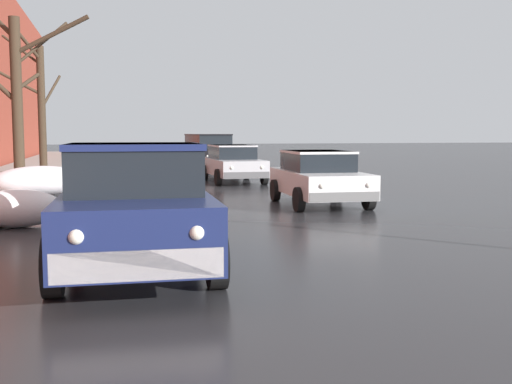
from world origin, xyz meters
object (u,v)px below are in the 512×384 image
Objects in this scene: bare_tree_mid_block at (17,92)px; suv_black_parked_far_down_block at (208,151)px; sedan_white_parked_kerbside_close at (319,176)px; bare_tree_far_down_block at (40,104)px; pickup_truck_darkblue_approaching_near_lane at (135,206)px; sedan_silver_parked_kerbside_mid at (233,162)px.

suv_black_parked_far_down_block is at bearing 52.30° from bare_tree_mid_block.
bare_tree_mid_block is at bearing 148.97° from sedan_white_parked_kerbside_close.
bare_tree_mid_block is at bearing -89.36° from bare_tree_far_down_block.
bare_tree_mid_block is 12.21m from suv_black_parked_far_down_block.
sedan_white_parked_kerbside_close is at bearing -87.39° from suv_black_parked_far_down_block.
bare_tree_far_down_block is at bearing 99.65° from pickup_truck_darkblue_approaching_near_lane.
sedan_silver_parked_kerbside_mid is at bearing 73.39° from pickup_truck_darkblue_approaching_near_lane.
sedan_silver_parked_kerbside_mid is (-0.74, 7.76, 0.00)m from sedan_white_parked_kerbside_close.
pickup_truck_darkblue_approaching_near_lane is at bearing -101.75° from suv_black_parked_far_down_block.
bare_tree_far_down_block is 14.44m from sedan_white_parked_kerbside_close.
suv_black_parked_far_down_block reaches higher than sedan_white_parked_kerbside_close.
sedan_white_parked_kerbside_close is at bearing -84.57° from sedan_silver_parked_kerbside_mid.
sedan_silver_parked_kerbside_mid is (4.25, 14.24, -0.13)m from pickup_truck_darkblue_approaching_near_lane.
suv_black_parked_far_down_block is at bearing 78.25° from pickup_truck_darkblue_approaching_near_lane.
bare_tree_mid_block is at bearing 104.97° from pickup_truck_darkblue_approaching_near_lane.
bare_tree_mid_block is 1.02× the size of bare_tree_far_down_block.
suv_black_parked_far_down_block reaches higher than pickup_truck_darkblue_approaching_near_lane.
suv_black_parked_far_down_block is (-0.65, 14.33, 0.24)m from sedan_white_parked_kerbside_close.
sedan_white_parked_kerbside_close is (8.08, -11.74, -2.30)m from bare_tree_far_down_block.
sedan_white_parked_kerbside_close is (4.98, 6.48, -0.13)m from pickup_truck_darkblue_approaching_near_lane.
bare_tree_mid_block is 1.36× the size of sedan_silver_parked_kerbside_mid.
sedan_silver_parked_kerbside_mid is at bearing 22.03° from bare_tree_mid_block.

